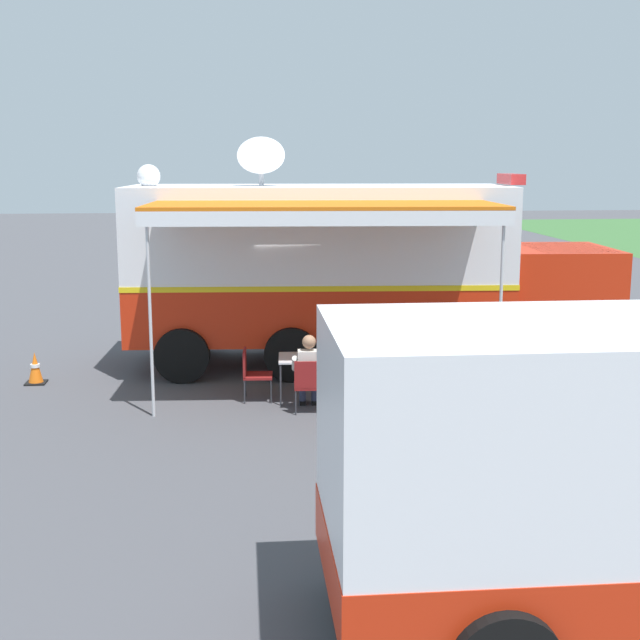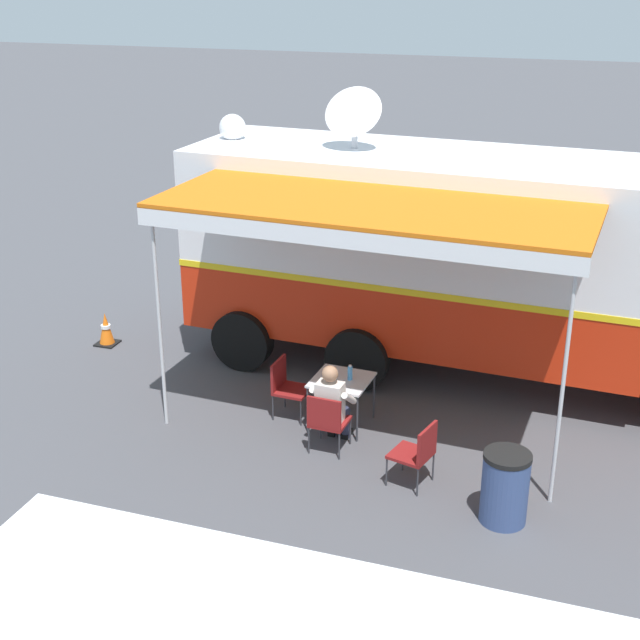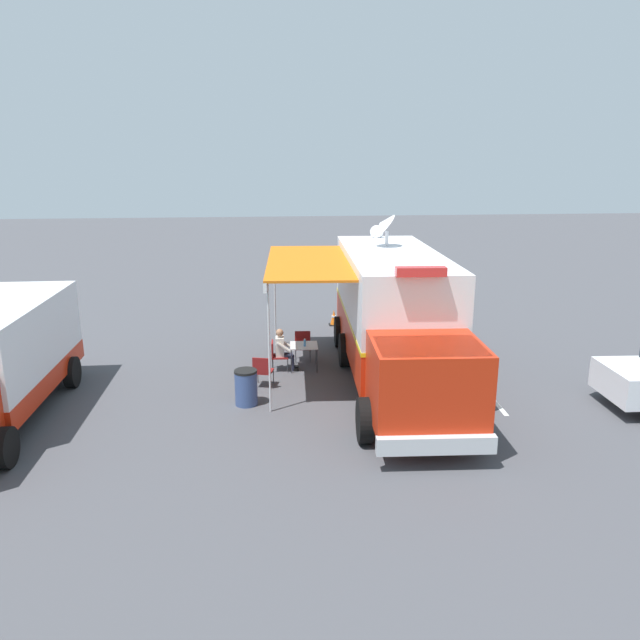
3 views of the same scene
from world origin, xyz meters
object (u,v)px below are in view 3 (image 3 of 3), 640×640
(command_truck, at_px, (394,313))
(water_bottle, at_px, (305,343))
(folding_chair_at_table, at_px, (277,353))
(seated_responder, at_px, (283,349))
(folding_chair_spare_by_truck, at_px, (262,369))
(traffic_cone, at_px, (334,318))
(folding_chair_beside_table, at_px, (303,343))
(trash_bin, at_px, (246,387))
(folding_table, at_px, (304,347))

(command_truck, xyz_separation_m, water_bottle, (2.34, -1.13, -1.11))
(folding_chair_at_table, height_order, seated_responder, seated_responder)
(folding_chair_spare_by_truck, bearing_deg, traffic_cone, -113.98)
(folding_chair_at_table, distance_m, folding_chair_beside_table, 1.22)
(trash_bin, bearing_deg, folding_chair_at_table, -108.92)
(command_truck, xyz_separation_m, folding_chair_beside_table, (2.33, -2.10, -1.43))
(water_bottle, bearing_deg, folding_table, -80.19)
(water_bottle, distance_m, folding_chair_beside_table, 1.02)
(trash_bin, bearing_deg, traffic_cone, -113.43)
(folding_table, xyz_separation_m, folding_chair_beside_table, (-0.03, -0.85, -0.16))
(folding_chair_at_table, bearing_deg, trash_bin, 71.08)
(water_bottle, relative_size, trash_bin, 0.25)
(command_truck, distance_m, seated_responder, 3.46)
(water_bottle, distance_m, seated_responder, 0.66)
(folding_chair_beside_table, xyz_separation_m, seated_responder, (0.64, 0.90, 0.14))
(command_truck, distance_m, trash_bin, 4.47)
(command_truck, relative_size, trash_bin, 10.57)
(folding_chair_at_table, distance_m, traffic_cone, 5.30)
(water_bottle, relative_size, folding_chair_spare_by_truck, 0.26)
(folding_table, height_order, folding_chair_at_table, folding_chair_at_table)
(folding_chair_beside_table, relative_size, traffic_cone, 1.50)
(folding_chair_spare_by_truck, relative_size, traffic_cone, 1.50)
(traffic_cone, bearing_deg, seated_responder, 66.26)
(folding_chair_at_table, relative_size, trash_bin, 0.96)
(folding_chair_beside_table, relative_size, trash_bin, 0.96)
(command_truck, bearing_deg, seated_responder, -21.80)
(folding_table, relative_size, water_bottle, 3.77)
(trash_bin, bearing_deg, folding_chair_beside_table, -116.50)
(folding_chair_at_table, bearing_deg, traffic_cone, -115.66)
(water_bottle, xyz_separation_m, trash_bin, (1.67, 2.40, -0.38))
(folding_table, xyz_separation_m, seated_responder, (0.61, 0.06, -0.02))
(folding_chair_spare_by_truck, distance_m, trash_bin, 1.22)
(water_bottle, xyz_separation_m, folding_chair_at_table, (0.82, -0.07, -0.32))
(water_bottle, height_order, trash_bin, water_bottle)
(folding_table, distance_m, folding_chair_spare_by_truck, 1.85)
(water_bottle, bearing_deg, trash_bin, 55.22)
(folding_chair_at_table, height_order, traffic_cone, folding_chair_at_table)
(trash_bin, relative_size, traffic_cone, 1.57)
(folding_chair_at_table, distance_m, folding_chair_spare_by_truck, 1.40)
(folding_chair_spare_by_truck, bearing_deg, water_bottle, -134.60)
(folding_table, xyz_separation_m, folding_chair_spare_by_truck, (1.23, 1.38, -0.16))
(water_bottle, bearing_deg, seated_responder, -5.71)
(command_truck, distance_m, folding_chair_at_table, 3.67)
(folding_table, bearing_deg, folding_chair_spare_by_truck, 48.43)
(folding_chair_beside_table, bearing_deg, command_truck, 138.07)
(folding_chair_at_table, relative_size, traffic_cone, 1.50)
(folding_chair_at_table, height_order, trash_bin, trash_bin)
(folding_chair_beside_table, relative_size, seated_responder, 0.70)
(folding_table, distance_m, traffic_cone, 4.97)
(folding_table, xyz_separation_m, trash_bin, (1.65, 2.52, -0.22))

